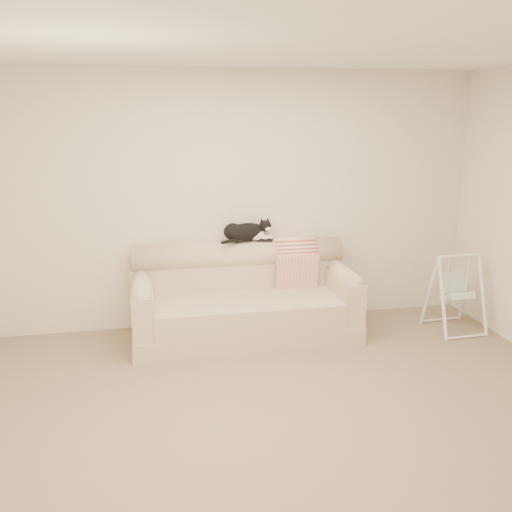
% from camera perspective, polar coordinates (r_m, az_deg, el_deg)
% --- Properties ---
extents(ground_plane, '(5.00, 5.00, 0.00)m').
position_cam_1_polar(ground_plane, '(4.42, 2.94, -15.51)').
color(ground_plane, '#7E674D').
rests_on(ground_plane, ground).
extents(room_shell, '(5.04, 4.04, 2.60)m').
position_cam_1_polar(room_shell, '(3.89, 3.23, 4.36)').
color(room_shell, beige).
rests_on(room_shell, ground).
extents(sofa, '(2.20, 0.93, 0.90)m').
position_cam_1_polar(sofa, '(5.71, -1.26, -4.49)').
color(sofa, tan).
rests_on(sofa, ground).
extents(remote_a, '(0.19, 0.09, 0.03)m').
position_cam_1_polar(remote_a, '(5.80, -1.27, 1.54)').
color(remote_a, black).
rests_on(remote_a, sofa).
extents(remote_b, '(0.18, 0.07, 0.02)m').
position_cam_1_polar(remote_b, '(5.83, 0.81, 1.59)').
color(remote_b, black).
rests_on(remote_b, sofa).
extents(tuxedo_cat, '(0.57, 0.33, 0.23)m').
position_cam_1_polar(tuxedo_cat, '(5.78, -0.99, 2.48)').
color(tuxedo_cat, black).
rests_on(tuxedo_cat, sofa).
extents(throw_blanket, '(0.44, 0.38, 0.58)m').
position_cam_1_polar(throw_blanket, '(5.94, 3.80, 0.00)').
color(throw_blanket, '#C9492F').
rests_on(throw_blanket, sofa).
extents(baby_swing, '(0.51, 0.54, 0.81)m').
position_cam_1_polar(baby_swing, '(6.15, 19.34, -3.44)').
color(baby_swing, white).
rests_on(baby_swing, ground).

